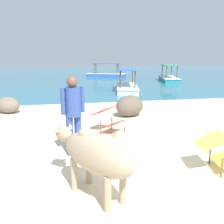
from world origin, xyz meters
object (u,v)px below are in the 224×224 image
deck_chair_far (220,150)px  person_standing (73,110)px  deck_chair_near (108,118)px  boat_white (127,86)px  cow (95,153)px  boat_teal (169,78)px  boat_blue (106,74)px

deck_chair_far → person_standing: bearing=164.7°
deck_chair_near → person_standing: size_ratio=0.57×
boat_white → cow: bearing=-4.6°
person_standing → deck_chair_near: bearing=-57.9°
deck_chair_near → person_standing: person_standing is taller
boat_teal → boat_blue: (-4.23, 4.72, 0.00)m
cow → boat_blue: size_ratio=0.43×
cow → deck_chair_far: (2.26, 0.35, -0.27)m
boat_blue → boat_white: (-0.41, -9.33, 0.00)m
boat_teal → boat_blue: size_ratio=1.00×
deck_chair_far → person_standing: (-2.49, 1.25, 0.56)m
cow → boat_teal: bearing=-59.4°
boat_blue → boat_white: bearing=-72.3°
deck_chair_far → cow: bearing=-159.8°
person_standing → boat_blue: (3.82, 18.17, -0.70)m
boat_blue → person_standing: bearing=-81.7°
deck_chair_near → deck_chair_far: 3.01m
cow → boat_blue: bearing=-42.3°
person_standing → boat_white: person_standing is taller
deck_chair_far → boat_teal: bearing=80.6°
boat_blue → cow: bearing=-80.1°
cow → deck_chair_near: cow is taller
cow → boat_blue: 20.10m
deck_chair_far → boat_white: size_ratio=0.22×
deck_chair_near → boat_white: size_ratio=0.24×
person_standing → boat_blue: bearing=-34.4°
deck_chair_far → person_standing: person_standing is taller
boat_blue → boat_white: size_ratio=1.00×
deck_chair_far → boat_blue: 19.46m
deck_chair_near → boat_teal: size_ratio=0.24×
deck_chair_near → deck_chair_far: (1.53, -2.59, 0.00)m
deck_chair_far → boat_white: bearing=96.1°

